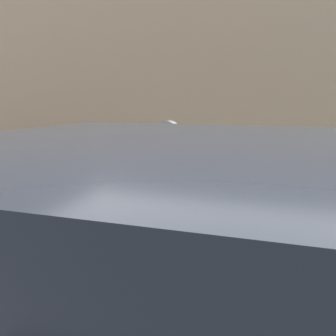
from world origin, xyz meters
The scene contains 3 objects.
sidewalk centered at (0.00, 2.20, 0.07)m, with size 24.00×2.80×0.15m.
building_facade centered at (0.00, 4.84, 2.67)m, with size 24.00×0.30×5.34m.
parking_meter centered at (-0.48, 1.11, 1.21)m, with size 0.20×0.14×1.58m.
Camera 1 is at (0.45, -1.55, 1.88)m, focal length 35.00 mm.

